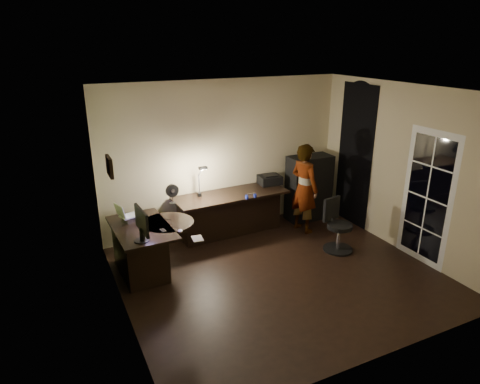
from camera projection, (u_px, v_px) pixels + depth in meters
name	position (u px, v px, depth m)	size (l,w,h in m)	color
floor	(279.00, 275.00, 6.40)	(4.50, 4.00, 0.01)	black
ceiling	(286.00, 90.00, 5.48)	(4.50, 4.00, 0.01)	silver
wall_back	(225.00, 156.00, 7.64)	(4.50, 0.01, 2.70)	beige
wall_front	(386.00, 251.00, 4.24)	(4.50, 0.01, 2.70)	beige
wall_left	(117.00, 218.00, 5.03)	(0.01, 4.00, 2.70)	beige
wall_right	(403.00, 170.00, 6.86)	(0.01, 4.00, 2.70)	beige
green_wall_overlay	(119.00, 217.00, 5.03)	(0.00, 4.00, 2.70)	#506329
arched_doorway	(355.00, 156.00, 7.85)	(0.01, 0.90, 2.60)	black
french_door	(427.00, 198.00, 6.49)	(0.02, 0.92, 2.10)	white
framed_picture	(109.00, 167.00, 5.25)	(0.04, 0.30, 0.25)	black
desk_left	(143.00, 249.00, 6.37)	(0.79, 1.28, 0.74)	black
desk_right	(231.00, 214.00, 7.64)	(2.03, 0.71, 0.76)	black
cabinet	(309.00, 188.00, 8.22)	(0.84, 0.42, 1.26)	black
laptop_stand	(130.00, 219.00, 6.43)	(0.22, 0.18, 0.09)	silver
laptop	(130.00, 210.00, 6.38)	(0.30, 0.28, 0.21)	silver
monitor	(141.00, 230.00, 5.76)	(0.10, 0.52, 0.34)	black
mouse	(180.00, 231.00, 6.09)	(0.06, 0.10, 0.04)	silver
phone	(163.00, 230.00, 6.13)	(0.07, 0.13, 0.01)	black
pen	(168.00, 219.00, 6.50)	(0.01, 0.14, 0.01)	black
speaker	(142.00, 235.00, 5.78)	(0.08, 0.08, 0.19)	black
notepad	(197.00, 238.00, 5.88)	(0.14, 0.20, 0.01)	silver
desk_fan	(172.00, 194.00, 7.01)	(0.22, 0.12, 0.33)	black
headphones	(251.00, 196.00, 7.27)	(0.20, 0.08, 0.10)	navy
printer	(270.00, 179.00, 7.98)	(0.40, 0.31, 0.18)	black
desk_lamp	(199.00, 179.00, 7.28)	(0.15, 0.28, 0.61)	black
office_chair	(340.00, 226.00, 7.00)	(0.49, 0.49, 0.88)	black
person	(304.00, 188.00, 7.63)	(0.58, 0.39, 1.63)	#D8A88C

